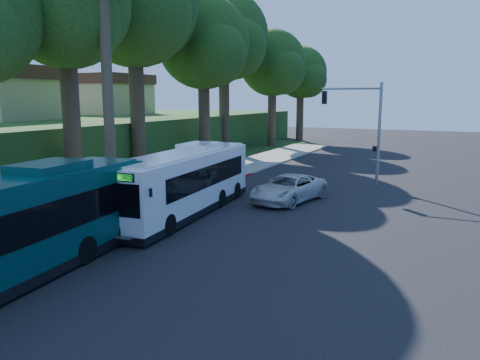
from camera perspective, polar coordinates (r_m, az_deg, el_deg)
The scene contains 17 objects.
ground at distance 25.02m, azimuth 1.60°, elevation -3.86°, with size 140.00×140.00×0.00m, color black.
sidewalk at distance 28.64m, azimuth -11.91°, elevation -2.17°, with size 4.50×70.00×0.12m, color gray.
red_curb at distance 24.19m, azimuth -13.25°, elevation -4.46°, with size 0.25×30.00×0.13m, color maroon.
grass_verge at distance 35.98m, azimuth -14.37°, elevation 0.16°, with size 8.00×70.00×0.06m, color #234719.
bus_shelter at distance 26.11m, azimuth -15.74°, elevation 0.40°, with size 3.20×1.51×2.55m.
stop_sign_pole at distance 23.27m, azimuth -15.75°, elevation -0.06°, with size 0.35×0.06×3.17m.
traffic_signal_pole at distance 32.84m, azimuth 14.90°, elevation 6.94°, with size 4.10×0.30×7.00m.
hillside_backdrop at distance 52.01m, azimuth -18.77°, elevation 5.57°, with size 24.00×60.00×8.80m.
tree_0 at distance 31.79m, azimuth -20.48°, elevation 18.83°, with size 8.40×8.00×15.70m.
tree_1 at distance 38.63m, azimuth -12.72°, elevation 19.82°, with size 10.50×10.00×18.26m.
tree_2 at distance 44.15m, azimuth -4.39°, elevation 15.82°, with size 8.82×8.40×15.12m.
tree_3 at distance 52.25m, azimuth -1.88°, elevation 16.60°, with size 10.08×9.60×17.28m.
tree_4 at distance 58.32m, azimuth 4.06°, elevation 13.67°, with size 8.40×8.00×14.14m.
tree_5 at distance 65.48m, azimuth 7.48°, elevation 12.55°, with size 7.35×7.00×12.86m.
white_bus at distance 24.46m, azimuth -6.71°, elevation -0.12°, with size 3.49×12.01×3.53m.
teal_bus at distance 17.10m, azimuth -26.15°, elevation -5.22°, with size 3.86×12.67×3.72m.
pickup at distance 27.44m, azimuth 5.95°, elevation -1.02°, with size 2.56×5.55×1.54m, color silver.
Camera 1 is at (9.71, -22.26, 6.01)m, focal length 35.00 mm.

